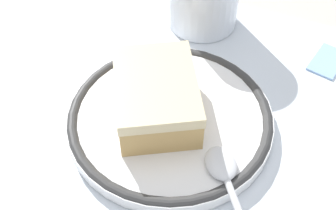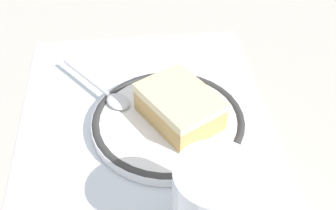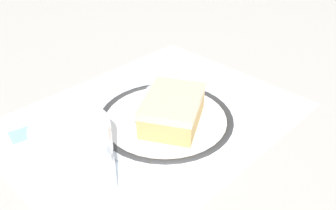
# 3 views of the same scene
# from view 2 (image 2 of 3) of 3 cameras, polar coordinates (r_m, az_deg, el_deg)

# --- Properties ---
(ground_plane) EXTENTS (2.40, 2.40, 0.00)m
(ground_plane) POSITION_cam_2_polar(r_m,az_deg,el_deg) (0.57, -2.85, -3.09)
(ground_plane) COLOR #B7B2A8
(placemat) EXTENTS (0.42, 0.32, 0.00)m
(placemat) POSITION_cam_2_polar(r_m,az_deg,el_deg) (0.57, -2.85, -3.03)
(placemat) COLOR silver
(placemat) RESTS_ON ground_plane
(plate) EXTENTS (0.20, 0.20, 0.02)m
(plate) POSITION_cam_2_polar(r_m,az_deg,el_deg) (0.57, -0.00, -1.85)
(plate) COLOR white
(plate) RESTS_ON placemat
(cake_slice) EXTENTS (0.12, 0.11, 0.04)m
(cake_slice) POSITION_cam_2_polar(r_m,az_deg,el_deg) (0.55, 1.46, -0.04)
(cake_slice) COLOR tan
(cake_slice) RESTS_ON plate
(spoon) EXTENTS (0.12, 0.10, 0.01)m
(spoon) POSITION_cam_2_polar(r_m,az_deg,el_deg) (0.60, -7.74, 1.45)
(spoon) COLOR silver
(spoon) RESTS_ON plate
(cup) EXTENTS (0.08, 0.08, 0.10)m
(cup) POSITION_cam_2_polar(r_m,az_deg,el_deg) (0.44, 5.85, -13.18)
(cup) COLOR silver
(cup) RESTS_ON placemat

